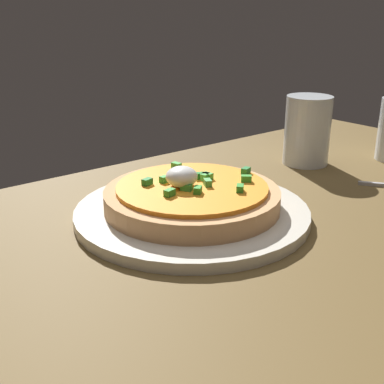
{
  "coord_description": "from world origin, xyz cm",
  "views": [
    {
      "loc": [
        40.96,
        34.73,
        27.16
      ],
      "look_at": [
        6.05,
        -9.03,
        6.26
      ],
      "focal_mm": 45.96,
      "sensor_mm": 36.0,
      "label": 1
    }
  ],
  "objects": [
    {
      "name": "cup_near",
      "position": [
        -22.88,
        -15.02,
        8.06
      ],
      "size": [
        7.41,
        7.41,
        11.2
      ],
      "color": "silver",
      "rests_on": "dining_table"
    },
    {
      "name": "plate",
      "position": [
        6.05,
        -9.03,
        3.6
      ],
      "size": [
        28.75,
        28.75,
        1.33
      ],
      "primitive_type": "cylinder",
      "color": "silver",
      "rests_on": "dining_table"
    },
    {
      "name": "dining_table",
      "position": [
        0.0,
        0.0,
        1.47
      ],
      "size": [
        111.53,
        68.1,
        2.93
      ],
      "primitive_type": "cube",
      "color": "brown",
      "rests_on": "ground"
    },
    {
      "name": "pizza",
      "position": [
        6.07,
        -9.04,
        5.74
      ],
      "size": [
        21.48,
        21.48,
        5.37
      ],
      "color": "tan",
      "rests_on": "plate"
    }
  ]
}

